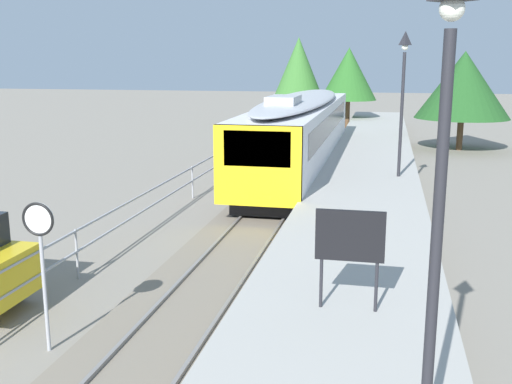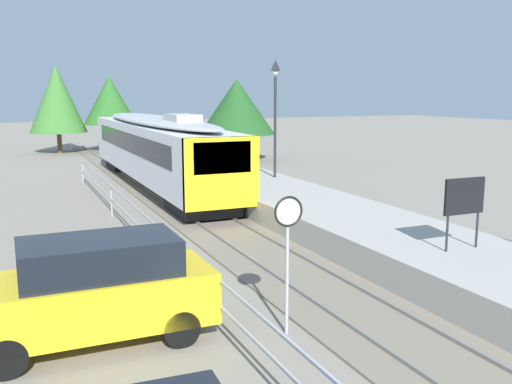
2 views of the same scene
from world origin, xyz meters
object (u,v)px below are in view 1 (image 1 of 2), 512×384
(platform_lamp_mid_platform, at_px, (403,77))
(platform_notice_board, at_px, (350,239))
(speed_limit_sign, at_px, (40,240))
(platform_lamp_near_end, at_px, (444,122))
(commuter_train, at_px, (300,128))

(platform_lamp_mid_platform, height_order, platform_notice_board, platform_lamp_mid_platform)
(platform_notice_board, height_order, speed_limit_sign, speed_limit_sign)
(platform_lamp_near_end, relative_size, platform_lamp_mid_platform, 1.00)
(platform_lamp_mid_platform, bearing_deg, commuter_train, 133.67)
(platform_notice_board, bearing_deg, commuter_train, 100.76)
(platform_lamp_mid_platform, distance_m, platform_notice_board, 13.31)
(commuter_train, bearing_deg, platform_notice_board, -79.24)
(commuter_train, height_order, platform_lamp_near_end, platform_lamp_near_end)
(platform_lamp_near_end, height_order, platform_notice_board, platform_lamp_near_end)
(platform_lamp_mid_platform, relative_size, platform_notice_board, 2.97)
(platform_lamp_near_end, distance_m, platform_lamp_mid_platform, 17.04)
(platform_lamp_near_end, distance_m, platform_notice_board, 4.81)
(platform_lamp_mid_platform, xyz_separation_m, platform_notice_board, (-1.07, -13.04, -2.44))
(platform_notice_board, relative_size, speed_limit_sign, 0.64)
(platform_lamp_mid_platform, bearing_deg, speed_limit_sign, -114.61)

